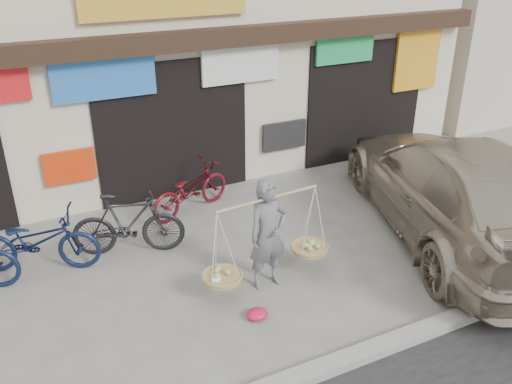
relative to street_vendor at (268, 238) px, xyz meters
name	(u,v)px	position (x,y,z in m)	size (l,w,h in m)	color
ground	(252,285)	(-0.22, 0.07, -0.79)	(70.00, 70.00, 0.00)	gray
kerb	(324,368)	(-0.22, -1.93, -0.73)	(70.00, 0.25, 0.12)	gray
shophouse_block	(125,0)	(-0.22, 6.49, 2.66)	(14.00, 6.32, 7.00)	beige
street_vendor	(268,238)	(0.00, 0.00, 0.00)	(2.08, 0.68, 1.71)	slate
bike_0	(36,241)	(-3.03, 1.92, -0.28)	(0.67, 1.94, 1.02)	#101B3B
bike_1	(128,224)	(-1.63, 1.78, -0.25)	(0.51, 1.81, 1.08)	black
bike_2	(190,189)	(-0.24, 2.72, -0.32)	(0.62, 1.79, 0.94)	#580F16
suv	(457,188)	(3.62, -0.02, 0.07)	(4.19, 6.43, 1.73)	#A19482
red_bag	(257,314)	(-0.50, -0.66, -0.72)	(0.31, 0.25, 0.14)	#CE133F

